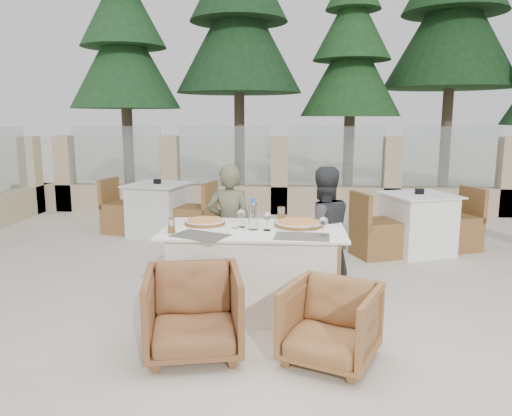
# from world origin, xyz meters

# --- Properties ---
(ground) EXTENTS (80.00, 80.00, 0.00)m
(ground) POSITION_xyz_m (0.00, 0.00, 0.00)
(ground) COLOR beige
(ground) RESTS_ON ground
(sand_patch) EXTENTS (30.00, 16.00, 0.01)m
(sand_patch) POSITION_xyz_m (0.00, 14.00, 0.01)
(sand_patch) COLOR beige
(sand_patch) RESTS_ON ground
(perimeter_wall_far) EXTENTS (10.00, 0.34, 1.60)m
(perimeter_wall_far) POSITION_xyz_m (0.00, 4.80, 0.80)
(perimeter_wall_far) COLOR tan
(perimeter_wall_far) RESTS_ON ground
(pine_far_left) EXTENTS (2.42, 2.42, 5.50)m
(pine_far_left) POSITION_xyz_m (-3.50, 7.00, 2.75)
(pine_far_left) COLOR #1F4922
(pine_far_left) RESTS_ON ground
(pine_mid_left) EXTENTS (2.86, 2.86, 6.50)m
(pine_mid_left) POSITION_xyz_m (-1.00, 7.50, 3.25)
(pine_mid_left) COLOR #193C1D
(pine_mid_left) RESTS_ON ground
(pine_centre) EXTENTS (2.20, 2.20, 5.00)m
(pine_centre) POSITION_xyz_m (1.50, 7.20, 2.50)
(pine_centre) COLOR #1F4920
(pine_centre) RESTS_ON ground
(pine_mid_right) EXTENTS (2.99, 2.99, 6.80)m
(pine_mid_right) POSITION_xyz_m (3.80, 7.80, 3.40)
(pine_mid_right) COLOR #173819
(pine_mid_right) RESTS_ON ground
(dining_table) EXTENTS (1.60, 0.90, 0.77)m
(dining_table) POSITION_xyz_m (-0.12, 0.08, 0.39)
(dining_table) COLOR white
(dining_table) RESTS_ON ground
(placemat_near_left) EXTENTS (0.53, 0.46, 0.00)m
(placemat_near_left) POSITION_xyz_m (-0.54, -0.21, 0.77)
(placemat_near_left) COLOR #514D45
(placemat_near_left) RESTS_ON dining_table
(placemat_near_right) EXTENTS (0.47, 0.33, 0.00)m
(placemat_near_right) POSITION_xyz_m (0.30, -0.19, 0.77)
(placemat_near_right) COLOR #605A52
(placemat_near_right) RESTS_ON dining_table
(pizza_left) EXTENTS (0.48, 0.48, 0.05)m
(pizza_left) POSITION_xyz_m (-0.58, 0.23, 0.79)
(pizza_left) COLOR #CC581B
(pizza_left) RESTS_ON dining_table
(pizza_right) EXTENTS (0.56, 0.56, 0.06)m
(pizza_right) POSITION_xyz_m (0.28, 0.22, 0.80)
(pizza_right) COLOR #C9531B
(pizza_right) RESTS_ON dining_table
(water_bottle) EXTENTS (0.09, 0.09, 0.27)m
(water_bottle) POSITION_xyz_m (-0.12, 0.05, 0.91)
(water_bottle) COLOR #BAD7F5
(water_bottle) RESTS_ON dining_table
(wine_glass_centre) EXTENTS (0.08, 0.08, 0.18)m
(wine_glass_centre) POSITION_xyz_m (-0.23, 0.12, 0.86)
(wine_glass_centre) COLOR white
(wine_glass_centre) RESTS_ON dining_table
(wine_glass_near) EXTENTS (0.08, 0.08, 0.18)m
(wine_glass_near) POSITION_xyz_m (0.00, 0.02, 0.86)
(wine_glass_near) COLOR silver
(wine_glass_near) RESTS_ON dining_table
(wine_glass_corner) EXTENTS (0.08, 0.08, 0.18)m
(wine_glass_corner) POSITION_xyz_m (0.48, -0.16, 0.86)
(wine_glass_corner) COLOR white
(wine_glass_corner) RESTS_ON dining_table
(beer_glass_left) EXTENTS (0.08, 0.08, 0.12)m
(beer_glass_left) POSITION_xyz_m (-0.80, -0.13, 0.83)
(beer_glass_left) COLOR #C67B1B
(beer_glass_left) RESTS_ON dining_table
(beer_glass_right) EXTENTS (0.09, 0.09, 0.14)m
(beer_glass_right) POSITION_xyz_m (0.12, 0.40, 0.84)
(beer_glass_right) COLOR gold
(beer_glass_right) RESTS_ON dining_table
(olive_dish) EXTENTS (0.12, 0.12, 0.04)m
(olive_dish) POSITION_xyz_m (-0.27, -0.08, 0.79)
(olive_dish) COLOR white
(olive_dish) RESTS_ON dining_table
(armchair_far_left) EXTENTS (0.68, 0.69, 0.59)m
(armchair_far_left) POSITION_xyz_m (-0.38, 0.66, 0.30)
(armchair_far_left) COLOR brown
(armchair_far_left) RESTS_ON ground
(armchair_far_right) EXTENTS (0.65, 0.67, 0.61)m
(armchair_far_right) POSITION_xyz_m (0.35, 0.58, 0.30)
(armchair_far_right) COLOR brown
(armchair_far_right) RESTS_ON ground
(armchair_near_left) EXTENTS (0.82, 0.83, 0.65)m
(armchair_near_left) POSITION_xyz_m (-0.50, -0.76, 0.32)
(armchair_near_left) COLOR brown
(armchair_near_left) RESTS_ON ground
(armchair_near_right) EXTENTS (0.82, 0.82, 0.58)m
(armchair_near_right) POSITION_xyz_m (0.50, -0.82, 0.29)
(armchair_near_right) COLOR #956236
(armchair_near_right) RESTS_ON ground
(diner_left) EXTENTS (0.48, 0.33, 1.28)m
(diner_left) POSITION_xyz_m (-0.41, 0.73, 0.64)
(diner_left) COLOR #5C5D44
(diner_left) RESTS_ON ground
(diner_right) EXTENTS (0.74, 0.65, 1.28)m
(diner_right) POSITION_xyz_m (0.51, 0.51, 0.64)
(diner_right) COLOR #343639
(diner_right) RESTS_ON ground
(bg_table_a) EXTENTS (1.78, 1.17, 0.77)m
(bg_table_a) POSITION_xyz_m (-1.75, 2.96, 0.39)
(bg_table_a) COLOR silver
(bg_table_a) RESTS_ON ground
(bg_table_b) EXTENTS (1.82, 1.34, 0.77)m
(bg_table_b) POSITION_xyz_m (1.85, 2.22, 0.39)
(bg_table_b) COLOR white
(bg_table_b) RESTS_ON ground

